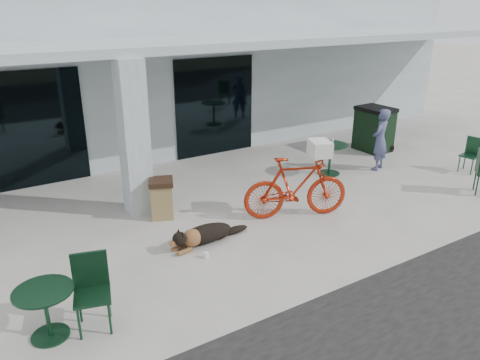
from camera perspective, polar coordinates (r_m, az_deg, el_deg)
ground at (r=8.75m, az=2.65°, el=-7.01°), size 80.00×80.00×0.00m
building at (r=15.59m, az=-15.64°, el=13.41°), size 22.00×7.00×4.50m
storefront_glass_left at (r=11.71m, az=-25.10°, el=5.40°), size 2.80×0.06×2.70m
storefront_glass_right at (r=13.20m, az=-3.08°, el=8.92°), size 2.40×0.06×2.70m
column at (r=9.47m, az=-12.79°, el=4.88°), size 0.50×0.50×3.12m
overhang at (r=10.91m, az=-8.22°, el=16.09°), size 22.00×2.80×0.18m
bicycle at (r=9.36m, az=6.83°, el=-0.89°), size 2.20×1.32×1.28m
laundry_basket at (r=9.25m, az=9.71°, el=3.85°), size 0.53×0.60×0.30m
dog at (r=8.49m, az=-4.22°, el=-6.43°), size 1.24×0.58×0.40m
cup_near_dog at (r=8.09m, az=-4.13°, el=-9.11°), size 0.09×0.09×0.10m
cafe_table_near at (r=6.71m, az=-22.48°, el=-14.82°), size 0.97×0.97×0.71m
cafe_chair_near at (r=6.57m, az=-17.58°, el=-13.21°), size 0.59×0.62×1.04m
cafe_table_far at (r=11.96m, az=10.89°, el=2.52°), size 0.90×0.90×0.78m
cafe_chair_far_b at (r=13.22m, az=26.21°, el=2.72°), size 0.50×0.47×0.89m
person at (r=12.49m, az=16.71°, el=4.73°), size 0.68×0.58×1.59m
cup_on_table at (r=12.00m, az=11.18°, el=4.77°), size 0.08×0.08×0.10m
trash_receptacle at (r=9.50m, az=-9.51°, el=-2.23°), size 0.62×0.62×0.81m
wheeled_bin at (r=14.17m, az=16.02°, el=6.01°), size 0.81×1.02×1.27m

